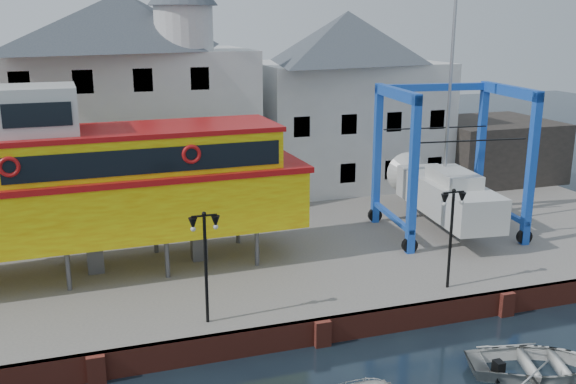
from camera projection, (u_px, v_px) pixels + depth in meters
name	position (u px, v px, depth m)	size (l,w,h in m)	color
ground	(322.00, 345.00, 23.74)	(140.00, 140.00, 0.00)	black
hardstanding	(246.00, 239.00, 33.70)	(44.00, 22.00, 1.00)	slate
quay_wall	(321.00, 331.00, 23.71)	(44.00, 0.47, 1.00)	maroon
building_white_main	(131.00, 96.00, 37.22)	(14.00, 8.30, 14.00)	silver
building_white_right	(346.00, 99.00, 42.17)	(12.00, 8.00, 11.20)	silver
shed_dark	(490.00, 149.00, 44.30)	(8.00, 7.00, 4.00)	black
lamp_post_left	(205.00, 239.00, 22.54)	(1.12, 0.32, 4.20)	black
lamp_post_right	(452.00, 213.00, 25.57)	(1.12, 0.32, 4.20)	black
tour_boat	(90.00, 187.00, 26.97)	(18.77, 4.96, 8.13)	#59595E
travel_lift	(441.00, 183.00, 33.41)	(7.25, 9.73, 14.38)	#174AB0
motorboat_b	(537.00, 373.00, 21.82)	(3.35, 4.69, 0.97)	silver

